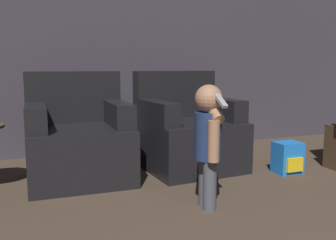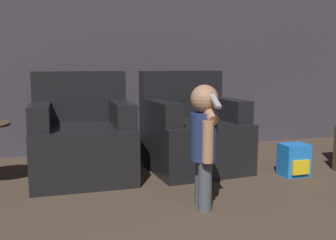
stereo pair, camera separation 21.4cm
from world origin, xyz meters
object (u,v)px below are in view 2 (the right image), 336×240
(armchair_left, at_px, (83,140))
(toy_backpack, at_px, (294,160))
(armchair_right, at_px, (193,134))
(person_toddler, at_px, (204,137))

(armchair_left, relative_size, toy_backpack, 3.24)
(armchair_left, distance_m, armchair_right, 1.02)
(armchair_left, xyz_separation_m, person_toddler, (0.73, -0.99, 0.17))
(armchair_right, distance_m, person_toddler, 1.05)
(person_toddler, distance_m, toy_backpack, 1.22)
(armchair_left, xyz_separation_m, armchair_right, (1.02, -0.00, 0.00))
(armchair_left, relative_size, armchair_right, 1.00)
(armchair_left, distance_m, person_toddler, 1.25)
(armchair_right, bearing_deg, armchair_left, 175.25)
(toy_backpack, bearing_deg, person_toddler, -154.78)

